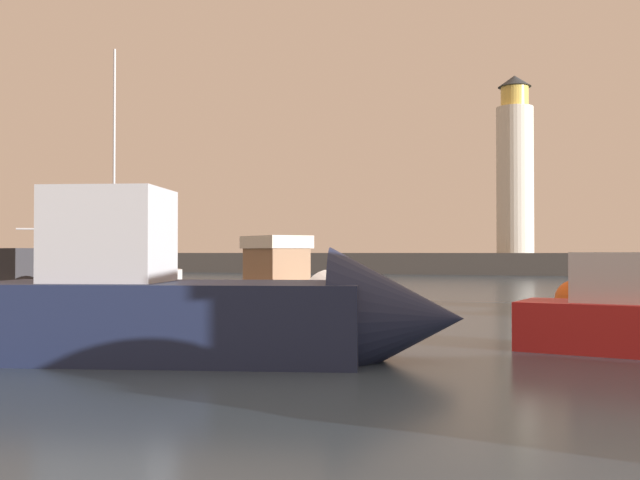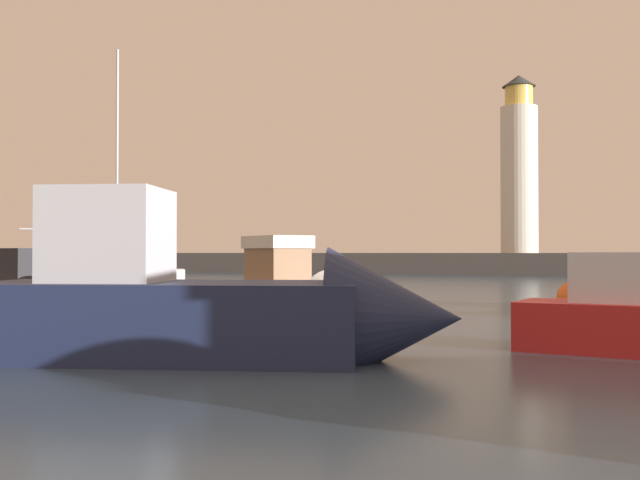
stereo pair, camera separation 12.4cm
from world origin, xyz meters
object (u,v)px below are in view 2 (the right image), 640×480
motorboat_4 (232,308)px  sailboat_moored (99,280)px  motorboat_6 (305,293)px  lighthouse (519,169)px  motorboat_0 (36,290)px  mooring_buoy (576,299)px

motorboat_4 → sailboat_moored: 22.50m
motorboat_6 → sailboat_moored: sailboat_moored is taller
motorboat_4 → lighthouse: bearing=88.3°
motorboat_0 → sailboat_moored: (-3.43, 8.25, -0.01)m
lighthouse → motorboat_0: 46.59m
lighthouse → motorboat_0: lighthouse is taller
sailboat_moored → mooring_buoy: size_ratio=10.43×
motorboat_6 → sailboat_moored: 16.23m
motorboat_0 → motorboat_6: motorboat_6 is taller
motorboat_4 → mooring_buoy: 11.85m
motorboat_4 → motorboat_6: (-1.48, 7.72, -0.18)m
motorboat_0 → motorboat_6: 10.04m
motorboat_4 → motorboat_6: bearing=100.9°
motorboat_0 → mooring_buoy: bearing=5.8°
lighthouse → sailboat_moored: lighthouse is taller
motorboat_6 → mooring_buoy: 7.71m
motorboat_4 → sailboat_moored: size_ratio=0.78×
motorboat_6 → sailboat_moored: bearing=145.8°
motorboat_0 → mooring_buoy: 17.34m
lighthouse → motorboat_4: 53.18m
motorboat_0 → motorboat_4: bearing=-36.8°
lighthouse → mooring_buoy: lighthouse is taller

